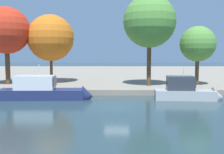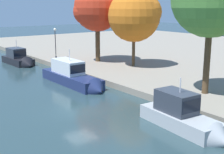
% 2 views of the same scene
% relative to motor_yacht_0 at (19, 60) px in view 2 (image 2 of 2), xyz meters
% --- Properties ---
extents(ground_plane, '(220.00, 220.00, 0.00)m').
position_rel_motor_yacht_0_xyz_m(ground_plane, '(23.93, -3.68, -0.69)').
color(ground_plane, '#23383D').
extents(motor_yacht_0, '(7.70, 2.96, 4.67)m').
position_rel_motor_yacht_0_xyz_m(motor_yacht_0, '(0.00, 0.00, 0.00)').
color(motor_yacht_0, black).
rests_on(motor_yacht_0, ground_plane).
extents(motor_yacht_1, '(10.84, 2.72, 4.92)m').
position_rel_motor_yacht_0_xyz_m(motor_yacht_1, '(15.78, 0.39, 0.05)').
color(motor_yacht_1, navy).
rests_on(motor_yacht_1, ground_plane).
extents(motor_yacht_2, '(7.85, 2.91, 4.61)m').
position_rel_motor_yacht_0_xyz_m(motor_yacht_2, '(32.18, 0.26, 0.00)').
color(motor_yacht_2, '#9EA3A8').
rests_on(motor_yacht_2, ground_plane).
extents(lamp_post, '(0.43, 0.43, 4.77)m').
position_rel_motor_yacht_0_xyz_m(lamp_post, '(1.85, 5.31, 3.04)').
color(lamp_post, black).
rests_on(lamp_post, dock_promenade).
extents(tree_2, '(7.07, 7.07, 10.41)m').
position_rel_motor_yacht_0_xyz_m(tree_2, '(14.30, 11.28, 7.03)').
color(tree_2, '#4C3823').
rests_on(tree_2, dock_promenade).
extents(tree_5, '(6.83, 6.87, 11.28)m').
position_rel_motor_yacht_0_xyz_m(tree_5, '(7.91, 9.02, 7.76)').
color(tree_5, '#4C3823').
rests_on(tree_5, dock_promenade).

